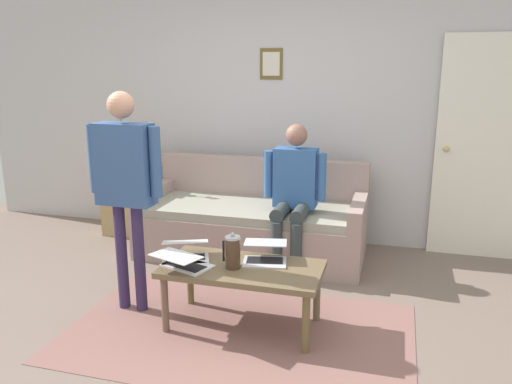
# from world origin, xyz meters

# --- Properties ---
(ground_plane) EXTENTS (7.68, 7.68, 0.00)m
(ground_plane) POSITION_xyz_m (0.00, 0.00, 0.00)
(ground_plane) COLOR #77655A
(area_rug) EXTENTS (2.33, 1.45, 0.01)m
(area_rug) POSITION_xyz_m (-0.15, -0.11, 0.00)
(area_rug) COLOR #895E58
(area_rug) RESTS_ON ground_plane
(back_wall) EXTENTS (7.04, 0.11, 2.70)m
(back_wall) POSITION_xyz_m (0.00, -2.20, 1.35)
(back_wall) COLOR silver
(back_wall) RESTS_ON ground_plane
(interior_door) EXTENTS (0.82, 0.09, 2.05)m
(interior_door) POSITION_xyz_m (-1.86, -2.11, 1.02)
(interior_door) COLOR white
(interior_door) RESTS_ON ground_plane
(couch) EXTENTS (2.10, 0.90, 0.88)m
(couch) POSITION_xyz_m (0.17, -1.58, 0.30)
(couch) COLOR #A48A84
(couch) RESTS_ON ground_plane
(coffee_table) EXTENTS (1.08, 0.56, 0.45)m
(coffee_table) POSITION_xyz_m (-0.15, -0.21, 0.39)
(coffee_table) COLOR brown
(coffee_table) RESTS_ON ground_plane
(laptop_left) EXTENTS (0.35, 0.36, 0.12)m
(laptop_left) POSITION_xyz_m (-0.27, -0.34, 0.49)
(laptop_left) COLOR silver
(laptop_left) RESTS_ON coffee_table
(laptop_center) EXTENTS (0.41, 0.40, 0.12)m
(laptop_center) POSITION_xyz_m (0.22, -0.07, 0.49)
(laptop_center) COLOR silver
(laptop_center) RESTS_ON coffee_table
(laptop_right) EXTENTS (0.41, 0.38, 0.13)m
(laptop_right) POSITION_xyz_m (0.28, -0.23, 0.49)
(laptop_right) COLOR silver
(laptop_right) RESTS_ON coffee_table
(french_press) EXTENTS (0.12, 0.10, 0.25)m
(french_press) POSITION_xyz_m (-0.10, -0.16, 0.56)
(french_press) COLOR #4C3323
(french_press) RESTS_ON coffee_table
(side_shelf) EXTENTS (0.42, 0.32, 0.94)m
(side_shelf) POSITION_xyz_m (1.65, -1.79, 0.47)
(side_shelf) COLOR tan
(side_shelf) RESTS_ON ground_plane
(flower_vase) EXTENTS (0.09, 0.08, 0.43)m
(flower_vase) POSITION_xyz_m (1.65, -1.79, 1.11)
(flower_vase) COLOR brown
(flower_vase) RESTS_ON side_shelf
(person_standing) EXTENTS (0.57, 0.19, 1.61)m
(person_standing) POSITION_xyz_m (0.72, -0.24, 1.03)
(person_standing) COLOR #352750
(person_standing) RESTS_ON ground_plane
(person_seated) EXTENTS (0.55, 0.51, 1.28)m
(person_seated) POSITION_xyz_m (-0.27, -1.35, 0.73)
(person_seated) COLOR #333C3D
(person_seated) RESTS_ON ground_plane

